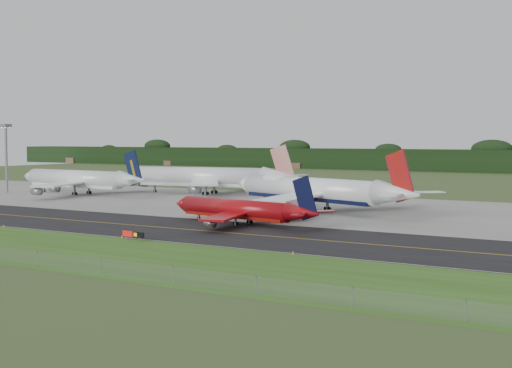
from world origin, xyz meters
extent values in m
plane|color=#415326|center=(0.00, 0.00, 0.00)|extent=(600.00, 600.00, 0.00)
cube|color=#345118|center=(0.00, -35.00, 0.01)|extent=(400.00, 30.00, 0.01)
cube|color=black|center=(0.00, -4.00, 0.01)|extent=(400.00, 32.00, 0.02)
cube|color=gray|center=(0.00, 51.00, 0.01)|extent=(400.00, 78.00, 0.01)
cube|color=#CA9113|center=(0.00, -4.00, 0.03)|extent=(400.00, 0.40, 0.00)
cube|color=silver|center=(0.00, -19.50, 0.03)|extent=(400.00, 0.25, 0.00)
plane|color=slate|center=(0.00, -48.00, 1.10)|extent=(320.00, 0.00, 320.00)
cylinder|color=slate|center=(0.00, -48.00, 1.10)|extent=(0.10, 0.10, 2.20)
cylinder|color=slate|center=(60.00, -48.00, 1.10)|extent=(0.10, 0.10, 2.20)
cube|color=black|center=(0.00, 275.00, 6.00)|extent=(700.00, 24.00, 12.00)
cylinder|color=white|center=(3.65, 41.72, 5.53)|extent=(44.24, 20.65, 5.71)
cube|color=black|center=(3.65, 41.72, 3.68)|extent=(41.64, 18.55, 2.00)
cone|color=white|center=(-20.14, 50.31, 5.53)|extent=(7.23, 7.28, 5.71)
cone|color=white|center=(30.38, 32.06, 5.96)|extent=(13.10, 9.40, 5.71)
ellipsoid|color=white|center=(-8.19, 46.00, 7.10)|extent=(12.61, 8.52, 3.64)
cube|color=white|center=(6.67, 27.10, 4.53)|extent=(10.37, 26.08, 0.49)
cube|color=white|center=(15.32, 51.03, 4.53)|extent=(23.71, 23.77, 0.49)
cube|color=#A01512|center=(30.98, 31.84, 9.84)|extent=(7.88, 3.22, 11.83)
cylinder|color=gray|center=(3.56, 28.81, 2.97)|extent=(3.75, 3.32, 2.40)
cylinder|color=gray|center=(11.83, 51.70, 2.97)|extent=(3.75, 3.32, 2.40)
cylinder|color=gray|center=(4.65, 16.65, 2.97)|extent=(3.75, 3.32, 2.40)
cylinder|color=gray|center=(20.44, 60.36, 2.97)|extent=(3.75, 3.32, 2.40)
cylinder|color=black|center=(-12.42, 47.53, 0.51)|extent=(1.12, 0.78, 1.03)
cylinder|color=slate|center=(5.97, 37.54, 1.91)|extent=(1.02, 1.02, 3.82)
cylinder|color=black|center=(5.97, 37.54, 0.51)|extent=(1.14, 0.83, 1.03)
cylinder|color=slate|center=(8.10, 43.45, 1.91)|extent=(1.02, 1.02, 3.82)
cylinder|color=black|center=(8.10, 43.45, 0.51)|extent=(1.14, 0.83, 1.03)
cylinder|color=maroon|center=(2.31, 9.47, 3.21)|extent=(29.30, 9.35, 3.94)
cube|color=maroon|center=(2.31, 9.47, 1.93)|extent=(27.69, 8.11, 1.38)
cone|color=maroon|center=(-13.76, 12.56, 3.21)|extent=(4.31, 4.55, 3.94)
cone|color=maroon|center=(20.36, 6.00, 3.51)|extent=(8.28, 5.31, 3.94)
cube|color=maroon|center=(5.68, 0.58, 2.52)|extent=(9.05, 16.99, 0.44)
cube|color=maroon|center=(8.73, 16.48, 2.52)|extent=(13.75, 16.20, 0.44)
cube|color=black|center=(20.89, 5.90, 6.47)|extent=(6.16, 1.48, 8.96)
cylinder|color=gray|center=(4.66, -3.17, 1.45)|extent=(2.42, 2.03, 1.65)
cylinder|color=gray|center=(9.18, 20.34, 1.45)|extent=(2.42, 2.03, 1.65)
cylinder|color=black|center=(-8.54, 11.55, 0.35)|extent=(0.76, 0.45, 0.71)
cylinder|color=slate|center=(4.18, 6.91, 1.01)|extent=(0.65, 0.65, 2.03)
cylinder|color=black|center=(4.18, 6.91, 0.35)|extent=(0.76, 0.48, 0.71)
cylinder|color=slate|center=(5.00, 11.16, 1.01)|extent=(0.65, 0.65, 2.03)
cylinder|color=black|center=(5.00, 11.16, 0.35)|extent=(0.76, 0.48, 0.71)
cylinder|color=white|center=(-85.58, 50.42, 5.11)|extent=(40.99, 8.26, 5.47)
cube|color=white|center=(-85.58, 50.42, 3.33)|extent=(38.86, 6.76, 1.91)
cone|color=white|center=(-108.43, 52.00, 5.11)|extent=(5.45, 5.81, 5.47)
cone|color=white|center=(-59.92, 48.65, 5.52)|extent=(11.09, 6.20, 5.47)
cube|color=white|center=(-79.07, 37.78, 4.15)|extent=(15.60, 25.34, 0.48)
cube|color=white|center=(-77.40, 62.05, 4.15)|extent=(18.21, 24.85, 0.48)
cube|color=#0B1533|center=(-59.31, 48.61, 9.13)|extent=(7.67, 0.96, 11.04)
cylinder|color=gray|center=(-82.21, 38.53, 2.66)|extent=(3.14, 2.50, 2.30)
cylinder|color=gray|center=(-80.61, 61.74, 2.66)|extent=(3.14, 2.50, 2.30)
cylinder|color=gray|center=(-78.02, 27.64, 2.66)|extent=(3.14, 2.50, 2.30)
cylinder|color=gray|center=(-74.96, 71.95, 2.66)|extent=(3.14, 2.50, 2.30)
cylinder|color=black|center=(-101.02, 51.49, 0.49)|extent=(1.01, 0.51, 0.98)
cylinder|color=slate|center=(-82.54, 47.20, 1.73)|extent=(0.82, 0.82, 3.47)
cylinder|color=black|center=(-82.54, 47.20, 0.49)|extent=(1.02, 0.56, 0.98)
cylinder|color=slate|center=(-82.13, 53.20, 1.73)|extent=(0.82, 0.82, 3.47)
cylinder|color=black|center=(-82.13, 53.20, 0.49)|extent=(1.02, 0.56, 0.98)
cylinder|color=white|center=(-50.83, 71.65, 5.71)|extent=(44.55, 13.31, 6.13)
cube|color=white|center=(-50.83, 71.65, 3.72)|extent=(42.12, 11.43, 2.15)
cone|color=white|center=(-75.32, 67.57, 5.71)|extent=(6.45, 6.96, 6.13)
cone|color=white|center=(-23.31, 76.24, 6.17)|extent=(12.50, 7.96, 6.13)
cube|color=white|center=(-41.12, 60.45, 4.64)|extent=(20.88, 25.36, 0.55)
cube|color=white|center=(-45.28, 85.39, 4.64)|extent=(14.45, 26.50, 0.55)
cube|color=#AB140C|center=(-22.63, 76.35, 10.15)|extent=(8.42, 1.87, 12.19)
cylinder|color=gray|center=(-40.49, 54.43, 2.96)|extent=(3.73, 3.09, 2.58)
cylinder|color=gray|center=(-46.63, 91.29, 2.96)|extent=(3.73, 3.09, 2.58)
cylinder|color=black|center=(-67.37, 68.89, 0.55)|extent=(1.17, 0.67, 1.10)
cylinder|color=slate|center=(-46.79, 68.90, 1.93)|extent=(0.99, 0.99, 3.87)
cylinder|color=black|center=(-46.79, 68.90, 0.55)|extent=(1.18, 0.73, 1.10)
cylinder|color=slate|center=(-47.90, 75.56, 1.93)|extent=(0.99, 0.99, 3.87)
cylinder|color=black|center=(-47.90, 75.56, 0.55)|extent=(1.18, 0.73, 1.10)
cylinder|color=slate|center=(-110.05, 43.59, 11.10)|extent=(0.80, 0.80, 22.20)
cube|color=slate|center=(-110.05, 43.59, 22.38)|extent=(2.84, 2.84, 1.07)
cylinder|color=slate|center=(-0.50, -21.91, 0.38)|extent=(0.13, 0.13, 0.75)
cylinder|color=slate|center=(2.72, -22.17, 0.38)|extent=(0.13, 0.13, 0.75)
cube|color=#B2120D|center=(-0.18, -21.93, 1.24)|extent=(2.38, 0.39, 0.97)
cube|color=black|center=(1.86, -22.10, 1.24)|extent=(1.09, 0.28, 0.97)
cube|color=black|center=(3.15, -22.21, 1.24)|extent=(1.30, 0.30, 0.97)
cylinder|color=yellow|center=(-34.37, -20.50, 0.25)|extent=(0.16, 0.16, 0.50)
cylinder|color=yellow|center=(-2.81, -20.50, 0.25)|extent=(0.16, 0.16, 0.50)
cylinder|color=yellow|center=(32.19, -20.50, 0.25)|extent=(0.16, 0.16, 0.50)
camera|label=1|loc=(83.64, -117.82, 18.07)|focal=50.00mm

